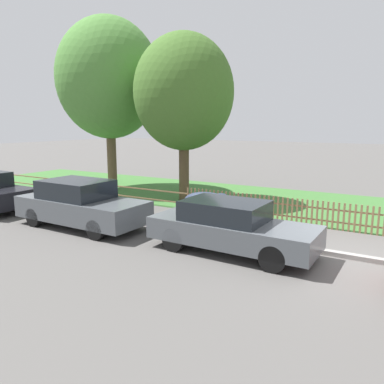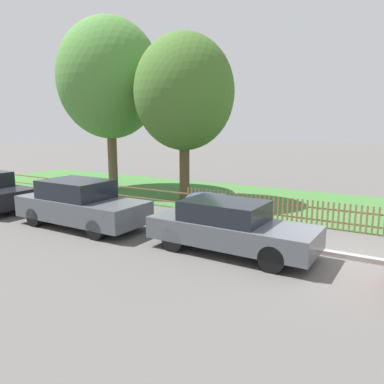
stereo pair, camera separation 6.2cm
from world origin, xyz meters
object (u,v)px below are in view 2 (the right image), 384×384
at_px(covered_motorcycle, 210,202).
at_px(tree_nearest_kerb, 110,79).
at_px(parked_car_black_saloon, 81,204).
at_px(tree_behind_motorcycle, 184,93).
at_px(parked_car_navy_estate, 230,227).

relative_size(covered_motorcycle, tree_nearest_kerb, 0.25).
height_order(parked_car_black_saloon, covered_motorcycle, parked_car_black_saloon).
xyz_separation_m(parked_car_black_saloon, tree_nearest_kerb, (-4.11, 6.05, 4.75)).
bearing_deg(parked_car_black_saloon, covered_motorcycle, 43.47).
xyz_separation_m(tree_nearest_kerb, tree_behind_motorcycle, (4.73, -0.60, -0.89)).
relative_size(covered_motorcycle, tree_behind_motorcycle, 0.30).
bearing_deg(parked_car_navy_estate, covered_motorcycle, 127.98).
relative_size(tree_nearest_kerb, tree_behind_motorcycle, 1.20).
distance_m(parked_car_navy_estate, tree_nearest_kerb, 12.05).
bearing_deg(tree_nearest_kerb, tree_behind_motorcycle, -7.21).
bearing_deg(tree_nearest_kerb, parked_car_navy_estate, -31.98).
xyz_separation_m(covered_motorcycle, tree_nearest_kerb, (-7.31, 3.10, 4.90)).
distance_m(tree_nearest_kerb, tree_behind_motorcycle, 4.85).
xyz_separation_m(parked_car_navy_estate, tree_nearest_kerb, (-9.37, 5.85, 4.82)).
height_order(parked_car_black_saloon, parked_car_navy_estate, parked_car_black_saloon).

